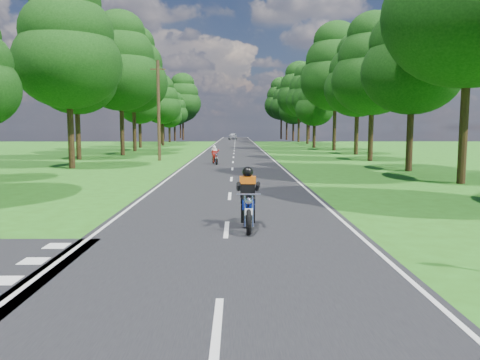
{
  "coord_description": "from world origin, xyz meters",
  "views": [
    {
      "loc": [
        0.26,
        -10.04,
        2.68
      ],
      "look_at": [
        0.37,
        4.0,
        1.1
      ],
      "focal_mm": 35.0,
      "sensor_mm": 36.0,
      "label": 1
    }
  ],
  "objects": [
    {
      "name": "rider_far_red",
      "position": [
        -1.31,
        24.03,
        0.7
      ],
      "size": [
        0.9,
        1.71,
        1.36
      ],
      "primitive_type": null,
      "rotation": [
        0.0,
        0.0,
        0.23
      ],
      "color": "maroon",
      "rests_on": "main_road"
    },
    {
      "name": "treeline",
      "position": [
        1.43,
        60.06,
        8.25
      ],
      "size": [
        40.0,
        115.35,
        14.78
      ],
      "color": "black",
      "rests_on": "ground"
    },
    {
      "name": "road_markings",
      "position": [
        -0.14,
        48.13,
        0.02
      ],
      "size": [
        7.4,
        140.0,
        0.01
      ],
      "color": "silver",
      "rests_on": "main_road"
    },
    {
      "name": "main_road",
      "position": [
        0.0,
        50.0,
        0.01
      ],
      "size": [
        7.0,
        140.0,
        0.02
      ],
      "primitive_type": "cube",
      "color": "black",
      "rests_on": "ground"
    },
    {
      "name": "telegraph_pole",
      "position": [
        -6.0,
        28.0,
        4.07
      ],
      "size": [
        1.2,
        0.26,
        8.0
      ],
      "color": "#382616",
      "rests_on": "ground"
    },
    {
      "name": "ground",
      "position": [
        0.0,
        0.0,
        0.0
      ],
      "size": [
        160.0,
        160.0,
        0.0
      ],
      "primitive_type": "plane",
      "color": "#286116",
      "rests_on": "ground"
    },
    {
      "name": "distant_car",
      "position": [
        -0.54,
        94.8,
        0.77
      ],
      "size": [
        2.09,
        4.52,
        1.5
      ],
      "primitive_type": "imported",
      "rotation": [
        0.0,
        0.0,
        -0.07
      ],
      "color": "#B6B8BE",
      "rests_on": "main_road"
    },
    {
      "name": "rider_near_blue",
      "position": [
        0.56,
        2.18,
        0.84
      ],
      "size": [
        0.65,
        1.96,
        1.63
      ],
      "primitive_type": null,
      "rotation": [
        0.0,
        0.0,
        0.0
      ],
      "color": "navy",
      "rests_on": "main_road"
    }
  ]
}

